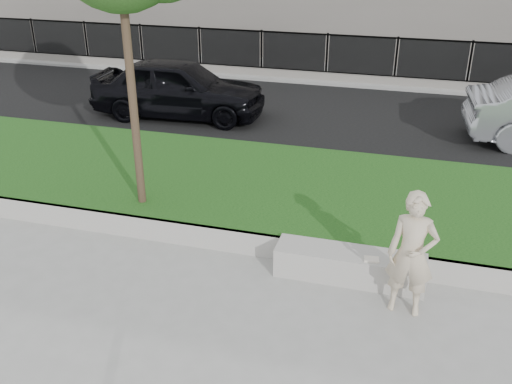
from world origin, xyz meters
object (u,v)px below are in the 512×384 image
(stone_bench, at_px, (349,265))
(man, at_px, (412,254))
(car_dark, at_px, (179,88))
(book, at_px, (372,259))

(stone_bench, distance_m, man, 1.21)
(stone_bench, relative_size, man, 1.25)
(stone_bench, distance_m, car_dark, 8.49)
(stone_bench, bearing_deg, man, -33.05)
(man, distance_m, book, 0.80)
(book, distance_m, car_dark, 8.79)
(stone_bench, xyz_separation_m, man, (0.85, -0.55, 0.66))
(man, distance_m, car_dark, 9.44)
(stone_bench, height_order, man, man)
(man, xyz_separation_m, book, (-0.53, 0.42, -0.42))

